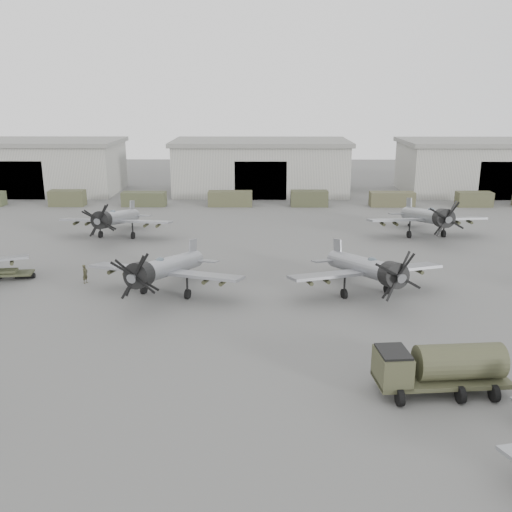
# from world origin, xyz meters

# --- Properties ---
(ground) EXTENTS (220.00, 220.00, 0.00)m
(ground) POSITION_xyz_m (0.00, 0.00, 0.00)
(ground) COLOR #575755
(ground) RESTS_ON ground
(hangar_left) EXTENTS (29.00, 14.80, 8.70)m
(hangar_left) POSITION_xyz_m (-38.00, 61.96, 4.37)
(hangar_left) COLOR #ABAAA0
(hangar_left) RESTS_ON ground
(hangar_center) EXTENTS (29.00, 14.80, 8.70)m
(hangar_center) POSITION_xyz_m (0.00, 61.96, 4.37)
(hangar_center) COLOR #ABAAA0
(hangar_center) RESTS_ON ground
(hangar_right) EXTENTS (29.00, 14.80, 8.70)m
(hangar_right) POSITION_xyz_m (38.00, 61.96, 4.37)
(hangar_right) COLOR #ABAAA0
(hangar_right) RESTS_ON ground
(support_truck_1) EXTENTS (5.16, 2.20, 2.32)m
(support_truck_1) POSITION_xyz_m (-28.71, 50.00, 1.16)
(support_truck_1) COLOR #42442D
(support_truck_1) RESTS_ON ground
(support_truck_2) EXTENTS (6.46, 2.20, 2.09)m
(support_truck_2) POSITION_xyz_m (-17.30, 50.00, 1.05)
(support_truck_2) COLOR #3E422B
(support_truck_2) RESTS_ON ground
(support_truck_3) EXTENTS (6.50, 2.20, 2.22)m
(support_truck_3) POSITION_xyz_m (-4.50, 50.00, 1.11)
(support_truck_3) COLOR #46472E
(support_truck_3) RESTS_ON ground
(support_truck_4) EXTENTS (5.46, 2.20, 2.32)m
(support_truck_4) POSITION_xyz_m (7.20, 50.00, 1.16)
(support_truck_4) COLOR #3D3F29
(support_truck_4) RESTS_ON ground
(support_truck_5) EXTENTS (6.52, 2.20, 2.15)m
(support_truck_5) POSITION_xyz_m (19.44, 50.00, 1.07)
(support_truck_5) COLOR #49472F
(support_truck_5) RESTS_ON ground
(support_truck_6) EXTENTS (5.12, 2.20, 2.17)m
(support_truck_6) POSITION_xyz_m (31.56, 50.00, 1.09)
(support_truck_6) COLOR #45452D
(support_truck_6) RESTS_ON ground
(aircraft_mid_1) EXTENTS (13.32, 11.99, 5.33)m
(aircraft_mid_1) POSITION_xyz_m (-7.97, 11.19, 2.42)
(aircraft_mid_1) COLOR gray
(aircraft_mid_1) RESTS_ON ground
(aircraft_mid_2) EXTENTS (13.26, 11.93, 5.31)m
(aircraft_mid_2) POSITION_xyz_m (8.85, 11.40, 2.41)
(aircraft_mid_2) COLOR gray
(aircraft_mid_2) RESTS_ON ground
(aircraft_far_0) EXTENTS (13.08, 11.77, 5.20)m
(aircraft_far_0) POSITION_xyz_m (-16.74, 30.58, 2.36)
(aircraft_far_0) COLOR gray
(aircraft_far_0) RESTS_ON ground
(aircraft_far_1) EXTENTS (13.87, 12.48, 5.51)m
(aircraft_far_1) POSITION_xyz_m (19.37, 31.17, 2.51)
(aircraft_far_1) COLOR gray
(aircraft_far_1) RESTS_ON ground
(fuel_tanker) EXTENTS (7.63, 3.90, 2.87)m
(fuel_tanker) POSITION_xyz_m (10.09, -4.33, 1.65)
(fuel_tanker) COLOR #3C3D28
(fuel_tanker) RESTS_ON ground
(ground_crew) EXTENTS (0.59, 0.72, 1.70)m
(ground_crew) POSITION_xyz_m (-15.58, 14.59, 0.85)
(ground_crew) COLOR #45432D
(ground_crew) RESTS_ON ground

